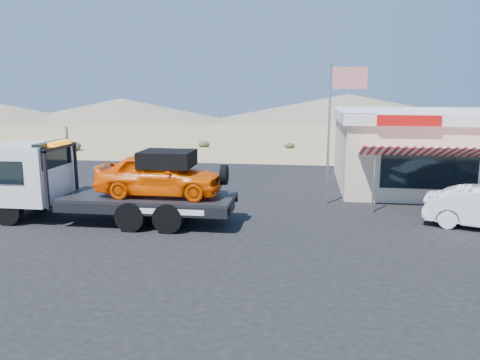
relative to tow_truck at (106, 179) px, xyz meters
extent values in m
plane|color=#997D57|center=(3.69, -0.62, -1.63)|extent=(120.00, 120.00, 0.00)
cube|color=black|center=(5.69, 2.38, -1.62)|extent=(32.00, 24.00, 0.02)
cylinder|color=black|center=(-3.39, -1.06, -1.09)|extent=(1.06, 0.32, 1.06)
cylinder|color=black|center=(-3.39, 1.06, -1.09)|extent=(1.06, 0.32, 1.06)
cylinder|color=black|center=(1.37, -1.06, -1.09)|extent=(1.06, 0.58, 1.06)
cylinder|color=black|center=(1.37, 1.06, -1.09)|extent=(1.06, 0.58, 1.06)
cylinder|color=black|center=(2.74, -1.06, -1.09)|extent=(1.06, 0.58, 1.06)
cylinder|color=black|center=(2.74, 1.06, -1.09)|extent=(1.06, 0.58, 1.06)
cube|color=black|center=(0.52, 0.00, -0.93)|extent=(8.66, 1.06, 0.32)
cube|color=silver|center=(-3.07, 0.00, 0.18)|extent=(2.32, 2.48, 2.22)
cube|color=black|center=(-2.07, 0.00, 0.92)|extent=(0.37, 2.11, 0.95)
cube|color=black|center=(-1.75, 0.00, 0.13)|extent=(0.11, 2.32, 2.11)
cube|color=orange|center=(-1.75, 0.00, 1.34)|extent=(0.26, 1.27, 0.16)
cube|color=black|center=(1.68, 0.00, -0.64)|extent=(6.33, 2.43, 0.16)
imported|color=#FA5801|center=(2.10, 0.00, 0.23)|extent=(4.65, 1.87, 1.58)
cube|color=black|center=(2.42, 0.00, 0.84)|extent=(1.90, 1.58, 0.58)
cube|color=beige|center=(14.19, 8.38, 0.09)|extent=(10.00, 8.00, 3.40)
cube|color=white|center=(14.19, 8.38, 2.04)|extent=(10.40, 8.40, 0.50)
cube|color=red|center=(11.69, 4.12, 2.04)|extent=(2.60, 0.12, 0.45)
cube|color=black|center=(14.19, 4.36, -0.11)|extent=(7.00, 0.06, 1.60)
cube|color=red|center=(14.19, 3.48, 0.84)|extent=(9.00, 1.73, 0.61)
cylinder|color=#99999E|center=(10.19, 2.68, -0.51)|extent=(0.08, 0.08, 2.20)
cylinder|color=#99999E|center=(14.19, 2.68, -0.51)|extent=(0.08, 0.08, 2.20)
cylinder|color=#99999E|center=(8.39, 3.88, 1.39)|extent=(0.10, 0.10, 6.00)
cube|color=#B20C14|center=(9.14, 3.88, 3.79)|extent=(1.50, 0.02, 0.90)
ellipsoid|color=#373D21|center=(-11.57, 19.40, -1.23)|extent=(1.49, 1.49, 0.80)
ellipsoid|color=#373D21|center=(-1.39, 23.36, -1.37)|extent=(0.99, 0.99, 0.53)
ellipsoid|color=#373D21|center=(6.05, 23.55, -1.39)|extent=(0.89, 0.89, 0.48)
cone|color=#726B59|center=(-21.31, 54.38, 0.12)|extent=(36.00, 36.00, 3.50)
cone|color=#726B59|center=(13.69, 57.38, 0.47)|extent=(44.00, 44.00, 4.20)
camera|label=1|loc=(7.44, -16.39, 3.36)|focal=35.00mm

